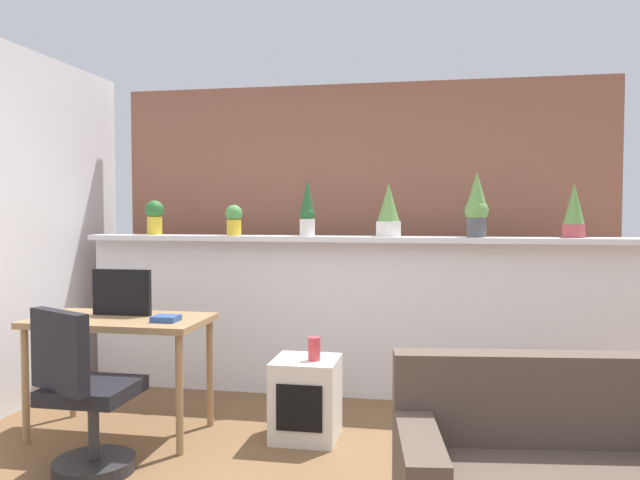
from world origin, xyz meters
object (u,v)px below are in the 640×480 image
object	(u,v)px
potted_plant_1	(234,219)
office_chair	(84,404)
vase_on_shelf	(314,349)
potted_plant_5	(574,211)
side_cube_shelf	(306,399)
tv_monitor	(122,292)
potted_plant_3	(388,211)
potted_plant_4	(477,205)
potted_plant_2	(307,210)
potted_plant_0	(155,216)
desk	(121,331)
book_on_desk	(166,319)

from	to	relation	value
potted_plant_1	office_chair	world-z (taller)	potted_plant_1
potted_plant_1	vase_on_shelf	world-z (taller)	potted_plant_1
potted_plant_5	side_cube_shelf	bearing A→B (deg)	-151.51
tv_monitor	office_chair	world-z (taller)	tv_monitor
potted_plant_3	potted_plant_4	xyz separation A→B (m)	(0.64, -0.04, 0.04)
potted_plant_2	vase_on_shelf	distance (m)	1.28
potted_plant_0	vase_on_shelf	distance (m)	1.97
desk	office_chair	distance (m)	0.68
potted_plant_2	potted_plant_3	xyz separation A→B (m)	(0.62, 0.05, -0.01)
tv_monitor	office_chair	bearing A→B (deg)	-78.47
desk	book_on_desk	bearing A→B (deg)	-13.32
potted_plant_1	vase_on_shelf	xyz separation A→B (m)	(0.82, -0.91, -0.79)
potted_plant_3	side_cube_shelf	world-z (taller)	potted_plant_3
desk	potted_plant_0	bearing A→B (deg)	104.39
potted_plant_4	tv_monitor	distance (m)	2.55
potted_plant_3	potted_plant_5	size ratio (longest dim) A/B	1.01
book_on_desk	side_cube_shelf	bearing A→B (deg)	15.65
potted_plant_4	vase_on_shelf	xyz separation A→B (m)	(-1.03, -0.93, -0.89)
potted_plant_3	potted_plant_5	world-z (taller)	potted_plant_3
desk	vase_on_shelf	distance (m)	1.24
side_cube_shelf	office_chair	bearing A→B (deg)	-144.22
office_chair	vase_on_shelf	distance (m)	1.35
potted_plant_3	desk	xyz separation A→B (m)	(-1.61, -1.10, -0.76)
potted_plant_2	book_on_desk	bearing A→B (deg)	-119.80
potted_plant_4	office_chair	distance (m)	2.92
desk	tv_monitor	world-z (taller)	tv_monitor
potted_plant_5	office_chair	world-z (taller)	potted_plant_5
potted_plant_4	vase_on_shelf	distance (m)	1.65
potted_plant_0	tv_monitor	bearing A→B (deg)	-76.12
potted_plant_3	book_on_desk	size ratio (longest dim) A/B	2.63
office_chair	potted_plant_2	bearing A→B (deg)	62.06
potted_plant_3	side_cube_shelf	distance (m)	1.57
potted_plant_5	desk	bearing A→B (deg)	-159.33
potted_plant_1	potted_plant_5	bearing A→B (deg)	1.51
potted_plant_1	potted_plant_3	bearing A→B (deg)	3.02
potted_plant_3	office_chair	world-z (taller)	potted_plant_3
tv_monitor	book_on_desk	bearing A→B (deg)	-23.31
potted_plant_1	potted_plant_5	distance (m)	2.52
potted_plant_1	potted_plant_2	world-z (taller)	potted_plant_2
vase_on_shelf	book_on_desk	size ratio (longest dim) A/B	0.95
potted_plant_5	vase_on_shelf	bearing A→B (deg)	-150.19
potted_plant_5	potted_plant_2	bearing A→B (deg)	-178.30
potted_plant_1	book_on_desk	world-z (taller)	potted_plant_1
potted_plant_3	tv_monitor	xyz separation A→B (m)	(-1.64, -1.02, -0.52)
potted_plant_3	potted_plant_4	world-z (taller)	potted_plant_4
potted_plant_1	potted_plant_3	distance (m)	1.20
office_chair	side_cube_shelf	bearing A→B (deg)	35.78
potted_plant_2	tv_monitor	distance (m)	1.51
potted_plant_0	potted_plant_4	world-z (taller)	potted_plant_4
potted_plant_2	vase_on_shelf	xyz separation A→B (m)	(0.23, -0.92, -0.86)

